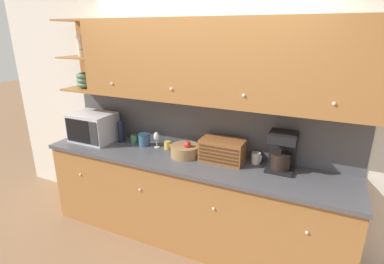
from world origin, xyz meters
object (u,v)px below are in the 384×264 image
fruit_basket (185,150)px  mug_patterned_third (256,158)px  mug (134,139)px  wine_glass (157,137)px  microwave (93,127)px  coffee_maker (282,151)px  bread_box (222,150)px  wine_bottle (121,130)px  mug_blue_second (168,145)px  storage_canister (144,140)px

fruit_basket → mug_patterned_third: bearing=10.8°
mug → wine_glass: size_ratio=0.51×
wine_glass → fruit_basket: wine_glass is taller
microwave → mug: 0.51m
microwave → coffee_maker: size_ratio=1.31×
wine_glass → bread_box: (0.78, -0.04, -0.01)m
mug → mug_patterned_third: (1.42, 0.03, 0.01)m
wine_glass → bread_box: 0.78m
wine_bottle → coffee_maker: 1.81m
wine_bottle → mug: size_ratio=3.47×
microwave → coffee_maker: coffee_maker is taller
wine_glass → mug_patterned_third: wine_glass is taller
microwave → mug_blue_second: (0.92, 0.14, -0.12)m
microwave → mug: size_ratio=5.29×
bread_box → mug_patterned_third: bearing=15.1°
wine_glass → mug_patterned_third: bearing=2.6°
storage_canister → wine_bottle: bearing=-178.0°
storage_canister → bread_box: size_ratio=0.32×
wine_glass → mug_blue_second: bearing=6.1°
bread_box → wine_glass: bearing=177.3°
storage_canister → coffee_maker: (1.50, 0.02, 0.12)m
wine_glass → mug_blue_second: (0.13, 0.01, -0.08)m
storage_canister → fruit_basket: bearing=-7.7°
bread_box → mug: bearing=176.9°
storage_canister → wine_glass: wine_glass is taller
wine_bottle → wine_glass: (0.47, 0.02, -0.02)m
mug_blue_second → coffee_maker: bearing=-0.2°
mug_blue_second → coffee_maker: (1.21, -0.00, 0.14)m
fruit_basket → coffee_maker: 0.96m
wine_glass → bread_box: bearing=-2.7°
storage_canister → mug_blue_second: 0.30m
mug → coffee_maker: (1.66, -0.01, 0.14)m
storage_canister → wine_glass: (0.16, 0.01, 0.05)m
microwave → coffee_maker: (2.13, 0.14, 0.02)m
microwave → storage_canister: 0.64m
mug → mug_patterned_third: mug_patterned_third is taller
wine_bottle → wine_glass: bearing=2.6°
microwave → bread_box: bearing=3.2°
mug → wine_glass: 0.33m
microwave → bread_box: 1.57m
storage_canister → bread_box: (0.94, -0.03, 0.04)m
fruit_basket → microwave: bearing=-178.1°
microwave → mug_blue_second: size_ratio=5.46×
bread_box → coffee_maker: size_ratio=1.17×
wine_bottle → bread_box: 1.25m
storage_canister → mug: bearing=167.9°
wine_bottle → storage_canister: size_ratio=2.30×
bread_box → coffee_maker: coffee_maker is taller
mug_blue_second → coffee_maker: size_ratio=0.24×
mug → mug_blue_second: mug is taller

